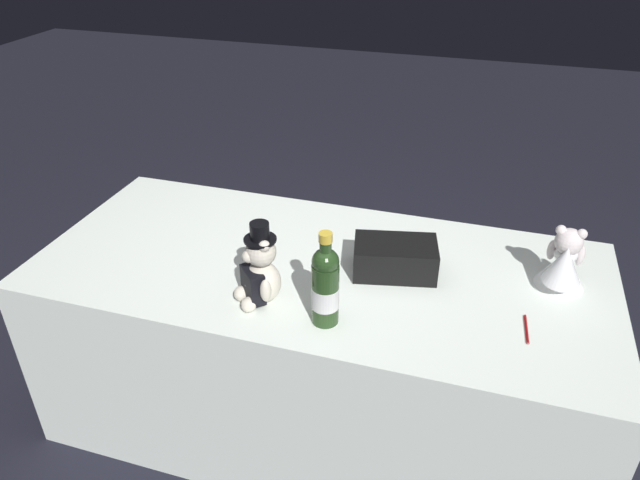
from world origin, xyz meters
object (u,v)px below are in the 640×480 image
at_px(teddy_bear_bride, 564,263).
at_px(signing_pen, 527,330).
at_px(champagne_bottle, 325,285).
at_px(gift_case_black, 395,258).
at_px(teddy_bear_groom, 259,272).

xyz_separation_m(teddy_bear_bride, signing_pen, (0.10, 0.26, -0.09)).
bearing_deg(signing_pen, champagne_bottle, 12.31).
height_order(teddy_bear_bride, signing_pen, teddy_bear_bride).
distance_m(signing_pen, gift_case_black, 0.48).
relative_size(champagne_bottle, gift_case_black, 1.01).
relative_size(teddy_bear_bride, gift_case_black, 0.72).
xyz_separation_m(teddy_bear_groom, champagne_bottle, (-0.22, 0.04, 0.02)).
bearing_deg(champagne_bottle, signing_pen, -167.69).
bearing_deg(gift_case_black, signing_pen, 156.05).
xyz_separation_m(champagne_bottle, signing_pen, (-0.59, -0.13, -0.13)).
relative_size(teddy_bear_bride, signing_pen, 1.62).
relative_size(teddy_bear_groom, champagne_bottle, 0.91).
xyz_separation_m(signing_pen, gift_case_black, (0.44, -0.19, 0.05)).
bearing_deg(teddy_bear_bride, teddy_bear_groom, 21.39).
height_order(teddy_bear_groom, gift_case_black, teddy_bear_groom).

